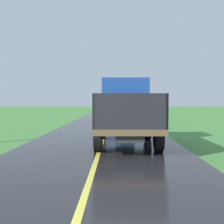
% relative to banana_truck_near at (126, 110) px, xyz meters
% --- Properties ---
extents(banana_truck_near, '(2.38, 5.82, 2.80)m').
position_rel_banana_truck_near_xyz_m(banana_truck_near, '(0.00, 0.00, 0.00)').
color(banana_truck_near, '#2D2D30').
rests_on(banana_truck_near, road_surface).
extents(banana_truck_far, '(2.38, 5.81, 2.80)m').
position_rel_banana_truck_near_xyz_m(banana_truck_far, '(-0.13, 13.17, 0.01)').
color(banana_truck_far, '#2D2D30').
rests_on(banana_truck_far, road_surface).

